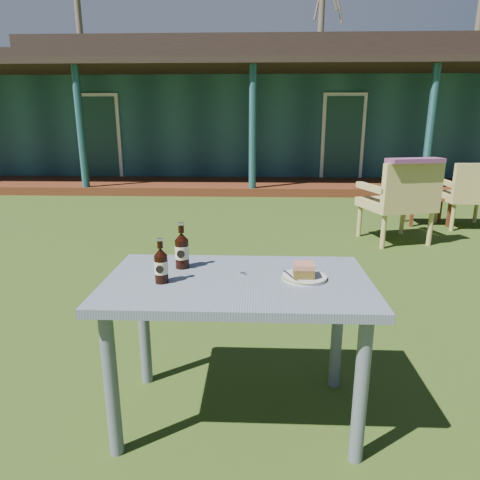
{
  "coord_description": "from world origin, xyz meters",
  "views": [
    {
      "loc": [
        0.08,
        -3.41,
        1.41
      ],
      "look_at": [
        0.0,
        -1.3,
        0.82
      ],
      "focal_mm": 32.0,
      "sensor_mm": 36.0,
      "label": 1
    }
  ],
  "objects_px": {
    "plate": "(304,277)",
    "side_table": "(428,200)",
    "cafe_table": "(237,300)",
    "cola_bottle_near": "(182,250)",
    "cake_slice": "(304,270)",
    "armchair_right": "(471,192)",
    "armchair_left": "(401,198)",
    "cola_bottle_far": "(161,265)"
  },
  "relations": [
    {
      "from": "plate",
      "to": "cola_bottle_far",
      "type": "xyz_separation_m",
      "value": [
        -0.64,
        -0.07,
        0.07
      ]
    },
    {
      "from": "cake_slice",
      "to": "side_table",
      "type": "bearing_deg",
      "value": 62.42
    },
    {
      "from": "armchair_left",
      "to": "armchair_right",
      "type": "bearing_deg",
      "value": 33.3
    },
    {
      "from": "armchair_left",
      "to": "side_table",
      "type": "xyz_separation_m",
      "value": [
        0.7,
        0.98,
        -0.2
      ]
    },
    {
      "from": "cake_slice",
      "to": "cola_bottle_far",
      "type": "relative_size",
      "value": 0.45
    },
    {
      "from": "cake_slice",
      "to": "cola_bottle_near",
      "type": "bearing_deg",
      "value": 166.46
    },
    {
      "from": "cola_bottle_near",
      "to": "side_table",
      "type": "xyz_separation_m",
      "value": [
        2.74,
        4.02,
        -0.47
      ]
    },
    {
      "from": "cake_slice",
      "to": "armchair_left",
      "type": "distance_m",
      "value": 3.51
    },
    {
      "from": "cafe_table",
      "to": "cake_slice",
      "type": "distance_m",
      "value": 0.33
    },
    {
      "from": "cake_slice",
      "to": "side_table",
      "type": "height_order",
      "value": "cake_slice"
    },
    {
      "from": "side_table",
      "to": "cafe_table",
      "type": "bearing_deg",
      "value": -120.66
    },
    {
      "from": "cola_bottle_far",
      "to": "plate",
      "type": "bearing_deg",
      "value": 6.52
    },
    {
      "from": "cake_slice",
      "to": "armchair_right",
      "type": "distance_m",
      "value": 4.77
    },
    {
      "from": "armchair_right",
      "to": "cola_bottle_far",
      "type": "bearing_deg",
      "value": -129.24
    },
    {
      "from": "cake_slice",
      "to": "side_table",
      "type": "distance_m",
      "value": 4.71
    },
    {
      "from": "cafe_table",
      "to": "cola_bottle_near",
      "type": "relative_size",
      "value": 5.32
    },
    {
      "from": "armchair_left",
      "to": "cola_bottle_far",
      "type": "bearing_deg",
      "value": -122.95
    },
    {
      "from": "plate",
      "to": "side_table",
      "type": "relative_size",
      "value": 0.34
    },
    {
      "from": "cola_bottle_near",
      "to": "cola_bottle_far",
      "type": "bearing_deg",
      "value": -106.23
    },
    {
      "from": "cola_bottle_near",
      "to": "armchair_left",
      "type": "height_order",
      "value": "armchair_left"
    },
    {
      "from": "plate",
      "to": "armchair_right",
      "type": "height_order",
      "value": "armchair_right"
    },
    {
      "from": "cola_bottle_far",
      "to": "side_table",
      "type": "relative_size",
      "value": 0.34
    },
    {
      "from": "armchair_left",
      "to": "plate",
      "type": "bearing_deg",
      "value": -114.81
    },
    {
      "from": "cake_slice",
      "to": "cola_bottle_near",
      "type": "height_order",
      "value": "cola_bottle_near"
    },
    {
      "from": "cola_bottle_near",
      "to": "armchair_left",
      "type": "distance_m",
      "value": 3.67
    },
    {
      "from": "cola_bottle_far",
      "to": "side_table",
      "type": "distance_m",
      "value": 5.09
    },
    {
      "from": "cola_bottle_near",
      "to": "side_table",
      "type": "bearing_deg",
      "value": 55.68
    },
    {
      "from": "cola_bottle_far",
      "to": "armchair_left",
      "type": "bearing_deg",
      "value": 57.05
    },
    {
      "from": "cola_bottle_near",
      "to": "armchair_left",
      "type": "xyz_separation_m",
      "value": [
        2.04,
        3.04,
        -0.27
      ]
    },
    {
      "from": "cafe_table",
      "to": "armchair_right",
      "type": "relative_size",
      "value": 1.35
    },
    {
      "from": "cake_slice",
      "to": "armchair_right",
      "type": "bearing_deg",
      "value": 56.18
    },
    {
      "from": "cola_bottle_far",
      "to": "armchair_left",
      "type": "height_order",
      "value": "armchair_left"
    },
    {
      "from": "cola_bottle_near",
      "to": "cola_bottle_far",
      "type": "relative_size",
      "value": 1.11
    },
    {
      "from": "cola_bottle_near",
      "to": "side_table",
      "type": "distance_m",
      "value": 4.89
    },
    {
      "from": "armchair_left",
      "to": "armchair_right",
      "type": "distance_m",
      "value": 1.41
    },
    {
      "from": "armchair_right",
      "to": "armchair_left",
      "type": "bearing_deg",
      "value": -146.7
    },
    {
      "from": "cake_slice",
      "to": "armchair_left",
      "type": "xyz_separation_m",
      "value": [
        1.47,
        3.18,
        -0.22
      ]
    },
    {
      "from": "cake_slice",
      "to": "armchair_right",
      "type": "height_order",
      "value": "armchair_right"
    },
    {
      "from": "cafe_table",
      "to": "side_table",
      "type": "height_order",
      "value": "cafe_table"
    },
    {
      "from": "armchair_right",
      "to": "side_table",
      "type": "bearing_deg",
      "value": 157.06
    },
    {
      "from": "armchair_right",
      "to": "plate",
      "type": "bearing_deg",
      "value": -123.84
    },
    {
      "from": "cola_bottle_far",
      "to": "armchair_right",
      "type": "xyz_separation_m",
      "value": [
        3.28,
        4.02,
        -0.3
      ]
    }
  ]
}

